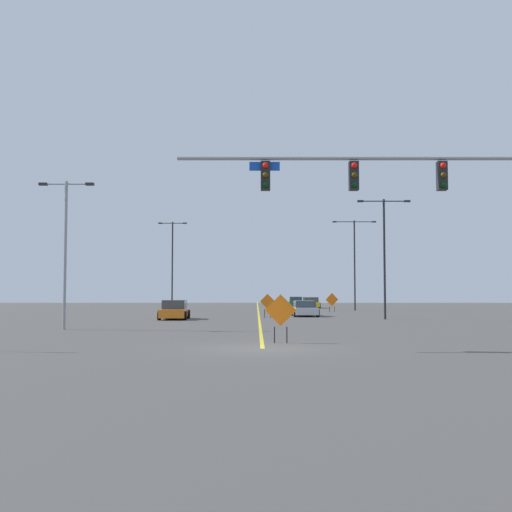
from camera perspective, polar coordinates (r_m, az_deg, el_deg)
ground at (r=22.07m, az=0.39°, el=-8.60°), size 177.10×177.10×0.00m
road_centre_stripe at (r=71.19m, az=-0.03°, el=-4.95°), size 0.16×98.39×0.01m
traffic_signal_assembly at (r=22.89m, az=13.44°, el=5.79°), size 12.87×0.44×7.28m
street_lamp_near_left at (r=66.88m, az=8.91°, el=-0.11°), size 4.71×0.24×9.71m
street_lamp_mid_left at (r=34.55m, az=-17.50°, el=1.26°), size 2.96×0.24×7.98m
street_lamp_mid_right at (r=46.21m, az=11.60°, el=0.72°), size 3.92×0.24×8.87m
street_lamp_far_right at (r=68.95m, az=-8.00°, el=-0.27°), size 3.18×0.24×9.80m
construction_sign_median_near at (r=61.79m, az=6.83°, el=-4.09°), size 1.31×0.34×1.90m
construction_sign_right_shoulder at (r=24.41m, az=2.07°, el=-5.26°), size 1.26×0.06×1.93m
construction_sign_right_lane at (r=48.00m, az=0.85°, el=-4.35°), size 1.19×0.05×1.85m
car_green_approaching at (r=80.67m, az=3.46°, el=-4.31°), size 2.01×4.58×1.35m
car_yellow_far at (r=75.91m, az=4.86°, el=-4.36°), size 2.19×4.05×1.34m
car_silver_near at (r=50.86m, az=4.29°, el=-4.93°), size 2.16×4.50×1.28m
car_orange_passing at (r=45.58m, az=-7.80°, el=-5.01°), size 2.13×4.34×1.41m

